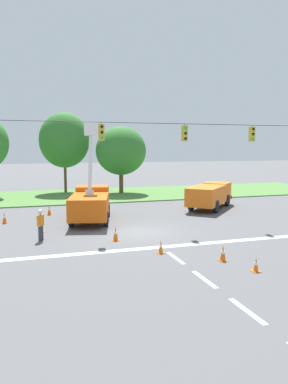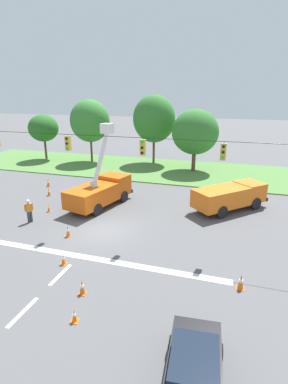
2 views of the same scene
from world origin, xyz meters
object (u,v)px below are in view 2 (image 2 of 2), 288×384
(traffic_cone_lane_edge_a, at_px, (68,231))
(sedan_black, at_px, (194,372))
(utility_truck_bucket_lift, at_px, (101,190))
(traffic_cone_far_right, at_px, (49,192))
(tree_centre, at_px, (154,119))
(traffic_cone_near_bucket, at_px, (49,208))
(tree_west, at_px, (90,121))
(tree_east, at_px, (195,132))
(traffic_cone_foreground_left, at_px, (241,282))
(tree_far_west, at_px, (43,128))
(traffic_cone_mid_left, at_px, (48,183))
(utility_truck_support_near, at_px, (230,196))
(traffic_cone_mid_right, at_px, (82,287))
(traffic_cone_lane_edge_b, at_px, (90,188))
(traffic_cone_far_left, at_px, (63,259))
(traffic_cone_foreground_right, at_px, (74,316))
(road_worker, at_px, (29,209))

(traffic_cone_lane_edge_a, bearing_deg, sedan_black, -41.22)
(utility_truck_bucket_lift, distance_m, traffic_cone_far_right, 5.94)
(tree_centre, xyz_separation_m, traffic_cone_near_bucket, (-3.39, -19.44, -5.65))
(tree_west, xyz_separation_m, traffic_cone_near_bucket, (5.01, -17.65, -5.32))
(tree_east, xyz_separation_m, traffic_cone_foreground_left, (5.74, -22.66, -4.35))
(tree_far_west, relative_size, traffic_cone_far_right, 8.34)
(tree_east, xyz_separation_m, traffic_cone_mid_left, (-13.27, -10.85, -4.34))
(traffic_cone_mid_left, xyz_separation_m, traffic_cone_lane_edge_a, (7.92, -9.35, -0.03))
(traffic_cone_lane_edge_a, bearing_deg, tree_west, 112.82)
(traffic_cone_foreground_left, height_order, traffic_cone_lane_edge_a, traffic_cone_foreground_left)
(traffic_cone_near_bucket, bearing_deg, utility_truck_support_near, 19.15)
(tree_east, distance_m, traffic_cone_mid_left, 17.68)
(tree_east, bearing_deg, traffic_cone_mid_right, -93.41)
(traffic_cone_far_right, bearing_deg, traffic_cone_lane_edge_a, -48.10)
(traffic_cone_lane_edge_b, bearing_deg, traffic_cone_far_right, -142.93)
(traffic_cone_lane_edge_a, bearing_deg, utility_truck_support_near, 39.38)
(traffic_cone_near_bucket, bearing_deg, traffic_cone_mid_left, 124.48)
(tree_west, relative_size, traffic_cone_lane_edge_a, 10.86)
(tree_far_west, relative_size, traffic_cone_far_left, 9.94)
(traffic_cone_mid_right, bearing_deg, traffic_cone_foreground_right, -71.65)
(traffic_cone_foreground_right, xyz_separation_m, traffic_cone_far_right, (-10.59, 13.75, 0.10))
(sedan_black, bearing_deg, traffic_cone_far_right, 135.90)
(utility_truck_support_near, height_order, traffic_cone_mid_left, utility_truck_support_near)
(traffic_cone_lane_edge_a, relative_size, traffic_cone_lane_edge_b, 1.03)
(traffic_cone_foreground_right, bearing_deg, tree_far_west, 126.51)
(traffic_cone_foreground_right, bearing_deg, traffic_cone_far_right, 127.61)
(tree_east, relative_size, traffic_cone_lane_edge_a, 9.58)
(road_worker, relative_size, traffic_cone_mid_right, 2.43)
(road_worker, relative_size, traffic_cone_lane_edge_a, 2.29)
(traffic_cone_foreground_right, relative_size, traffic_cone_near_bucket, 0.99)
(traffic_cone_lane_edge_b, bearing_deg, traffic_cone_mid_right, -64.28)
(traffic_cone_foreground_right, xyz_separation_m, traffic_cone_far_left, (-2.86, 3.77, 0.03))
(traffic_cone_far_right, bearing_deg, tree_east, 49.14)
(utility_truck_support_near, height_order, sedan_black, utility_truck_support_near)
(road_worker, relative_size, traffic_cone_foreground_left, 2.21)
(traffic_cone_mid_left, bearing_deg, utility_truck_support_near, -3.36)
(utility_truck_support_near, height_order, traffic_cone_far_left, utility_truck_support_near)
(utility_truck_bucket_lift, relative_size, road_worker, 3.84)
(traffic_cone_near_bucket, xyz_separation_m, traffic_cone_lane_edge_b, (0.79, 5.78, 0.09))
(traffic_cone_mid_left, bearing_deg, traffic_cone_near_bucket, -55.52)
(traffic_cone_foreground_left, distance_m, traffic_cone_mid_left, 22.38)
(tree_far_west, relative_size, sedan_black, 1.43)
(traffic_cone_far_left, bearing_deg, traffic_cone_lane_edge_a, 116.65)
(tree_west, bearing_deg, traffic_cone_foreground_right, -64.57)
(sedan_black, xyz_separation_m, traffic_cone_far_left, (-8.10, 5.36, -0.48))
(tree_far_west, bearing_deg, traffic_cone_mid_right, -52.47)
(traffic_cone_mid_right, bearing_deg, road_worker, 140.78)
(utility_truck_support_near, relative_size, traffic_cone_mid_right, 8.61)
(tree_far_west, distance_m, traffic_cone_lane_edge_b, 17.47)
(tree_east, bearing_deg, traffic_cone_far_right, -130.86)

